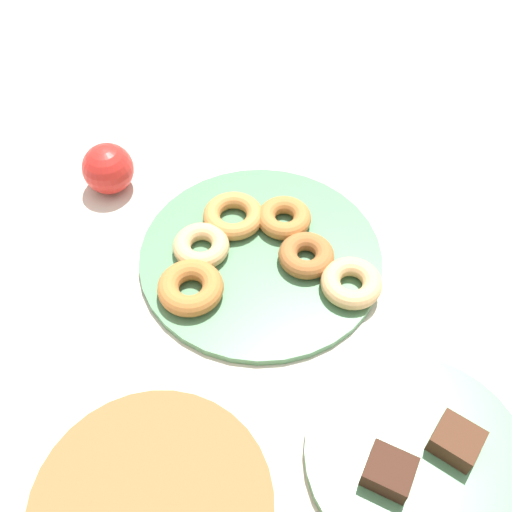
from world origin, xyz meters
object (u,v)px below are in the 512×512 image
object	(u,v)px
donut_plate	(261,256)
donut_5	(191,288)
donut_3	(284,218)
brownie_near	(456,441)
donut_1	(201,246)
brownie_far	(389,471)
apple	(108,169)
cake_plate	(417,457)
donut_4	(233,216)
donut_0	(351,283)
donut_2	(306,256)

from	to	relation	value
donut_plate	donut_5	size ratio (longest dim) A/B	3.88
donut_3	brownie_near	size ratio (longest dim) A/B	1.58
donut_1	donut_3	xyz separation A→B (m)	(-0.11, -0.08, 0.00)
brownie_far	apple	distance (m)	0.61
donut_1	cake_plate	size ratio (longest dim) A/B	0.32
donut_plate	cake_plate	world-z (taller)	cake_plate
donut_plate	donut_4	size ratio (longest dim) A/B	3.87
donut_plate	donut_0	distance (m)	0.14
donut_1	donut_5	xyz separation A→B (m)	(-0.01, 0.08, 0.00)
donut_0	donut_2	bearing A→B (deg)	-25.99
donut_4	apple	world-z (taller)	apple
brownie_near	brownie_far	size ratio (longest dim) A/B	1.00
donut_2	brownie_near	xyz separation A→B (m)	(-0.21, 0.23, 0.00)
donut_0	donut_5	distance (m)	0.22
donut_0	brownie_near	bearing A→B (deg)	126.33
donut_1	donut_4	xyz separation A→B (m)	(-0.03, -0.07, -0.00)
donut_plate	apple	bearing A→B (deg)	-18.71
donut_plate	donut_5	distance (m)	0.12
donut_5	apple	bearing A→B (deg)	-43.82
donut_2	apple	world-z (taller)	apple
brownie_near	apple	size ratio (longest dim) A/B	0.63
donut_0	brownie_far	xyz separation A→B (m)	(-0.07, 0.25, 0.00)
donut_3	cake_plate	size ratio (longest dim) A/B	0.31
donut_2	donut_4	size ratio (longest dim) A/B	0.88
donut_plate	donut_0	world-z (taller)	donut_0
brownie_near	donut_3	bearing A→B (deg)	-48.75
donut_1	brownie_near	world-z (taller)	brownie_near
donut_0	donut_1	world-z (taller)	donut_0
donut_2	cake_plate	world-z (taller)	donut_2
donut_plate	brownie_far	distance (m)	0.35
donut_2	donut_5	xyz separation A→B (m)	(0.14, 0.09, 0.00)
donut_0	donut_1	bearing A→B (deg)	-4.49
donut_plate	donut_2	bearing A→B (deg)	179.57
donut_4	apple	xyz separation A→B (m)	(0.21, -0.04, 0.02)
donut_0	cake_plate	bearing A→B (deg)	116.06
donut_1	donut_3	distance (m)	0.13
donut_1	donut_0	bearing A→B (deg)	175.51
donut_5	cake_plate	size ratio (longest dim) A/B	0.35
donut_4	donut_5	bearing A→B (deg)	80.79
donut_2	donut_4	xyz separation A→B (m)	(0.12, -0.05, -0.00)
cake_plate	donut_5	bearing A→B (deg)	-26.40
donut_3	apple	xyz separation A→B (m)	(0.29, -0.03, 0.01)
brownie_near	brownie_far	world-z (taller)	same
donut_2	brownie_far	xyz separation A→B (m)	(-0.14, 0.28, 0.00)
donut_2	donut_3	size ratio (longest dim) A/B	0.99
donut_3	donut_5	size ratio (longest dim) A/B	0.89
brownie_near	donut_2	bearing A→B (deg)	-47.16
donut_2	apple	size ratio (longest dim) A/B	0.99
donut_0	brownie_near	xyz separation A→B (m)	(-0.14, 0.20, 0.00)
donut_plate	donut_1	xyz separation A→B (m)	(0.08, 0.02, 0.02)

